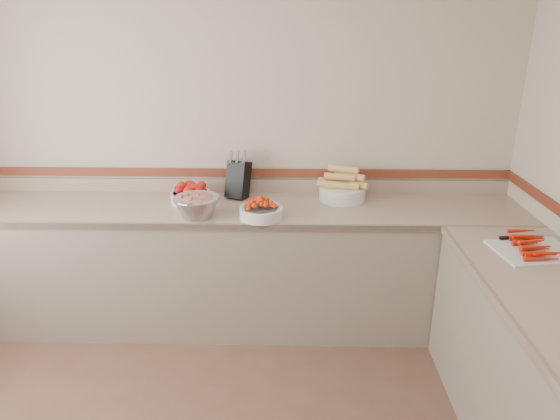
{
  "coord_description": "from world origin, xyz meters",
  "views": [
    {
      "loc": [
        0.42,
        -1.51,
        2.08
      ],
      "look_at": [
        0.35,
        1.35,
        1.0
      ],
      "focal_mm": 32.0,
      "sensor_mm": 36.0,
      "label": 1
    }
  ],
  "objects_px": {
    "tomato_bowl": "(191,194)",
    "corn_bowl": "(342,189)",
    "knife_block": "(238,178)",
    "cutting_board": "(534,248)",
    "rhubarb_bowl": "(197,205)",
    "cherry_tomato_bowl": "(261,210)"
  },
  "relations": [
    {
      "from": "cherry_tomato_bowl",
      "to": "corn_bowl",
      "type": "height_order",
      "value": "corn_bowl"
    },
    {
      "from": "cherry_tomato_bowl",
      "to": "cutting_board",
      "type": "bearing_deg",
      "value": -17.03
    },
    {
      "from": "knife_block",
      "to": "cutting_board",
      "type": "height_order",
      "value": "knife_block"
    },
    {
      "from": "tomato_bowl",
      "to": "corn_bowl",
      "type": "xyz_separation_m",
      "value": [
        1.06,
        0.08,
        0.02
      ]
    },
    {
      "from": "cutting_board",
      "to": "corn_bowl",
      "type": "bearing_deg",
      "value": 139.41
    },
    {
      "from": "knife_block",
      "to": "corn_bowl",
      "type": "height_order",
      "value": "knife_block"
    },
    {
      "from": "corn_bowl",
      "to": "cutting_board",
      "type": "relative_size",
      "value": 0.77
    },
    {
      "from": "knife_block",
      "to": "cutting_board",
      "type": "xyz_separation_m",
      "value": [
        1.71,
        -0.87,
        -0.12
      ]
    },
    {
      "from": "corn_bowl",
      "to": "tomato_bowl",
      "type": "bearing_deg",
      "value": -175.89
    },
    {
      "from": "tomato_bowl",
      "to": "cutting_board",
      "type": "xyz_separation_m",
      "value": [
        2.03,
        -0.76,
        -0.04
      ]
    },
    {
      "from": "tomato_bowl",
      "to": "cutting_board",
      "type": "bearing_deg",
      "value": -20.43
    },
    {
      "from": "cherry_tomato_bowl",
      "to": "rhubarb_bowl",
      "type": "distance_m",
      "value": 0.41
    },
    {
      "from": "cutting_board",
      "to": "tomato_bowl",
      "type": "bearing_deg",
      "value": 159.57
    },
    {
      "from": "rhubarb_bowl",
      "to": "tomato_bowl",
      "type": "bearing_deg",
      "value": 108.15
    },
    {
      "from": "cherry_tomato_bowl",
      "to": "corn_bowl",
      "type": "distance_m",
      "value": 0.66
    },
    {
      "from": "corn_bowl",
      "to": "cutting_board",
      "type": "height_order",
      "value": "corn_bowl"
    },
    {
      "from": "cherry_tomato_bowl",
      "to": "corn_bowl",
      "type": "xyz_separation_m",
      "value": [
        0.55,
        0.37,
        0.03
      ]
    },
    {
      "from": "cherry_tomato_bowl",
      "to": "rhubarb_bowl",
      "type": "bearing_deg",
      "value": -179.93
    },
    {
      "from": "cherry_tomato_bowl",
      "to": "cutting_board",
      "type": "xyz_separation_m",
      "value": [
        1.53,
        -0.47,
        -0.03
      ]
    },
    {
      "from": "corn_bowl",
      "to": "cutting_board",
      "type": "bearing_deg",
      "value": -40.59
    },
    {
      "from": "cherry_tomato_bowl",
      "to": "cutting_board",
      "type": "height_order",
      "value": "cherry_tomato_bowl"
    },
    {
      "from": "knife_block",
      "to": "cherry_tomato_bowl",
      "type": "distance_m",
      "value": 0.46
    }
  ]
}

